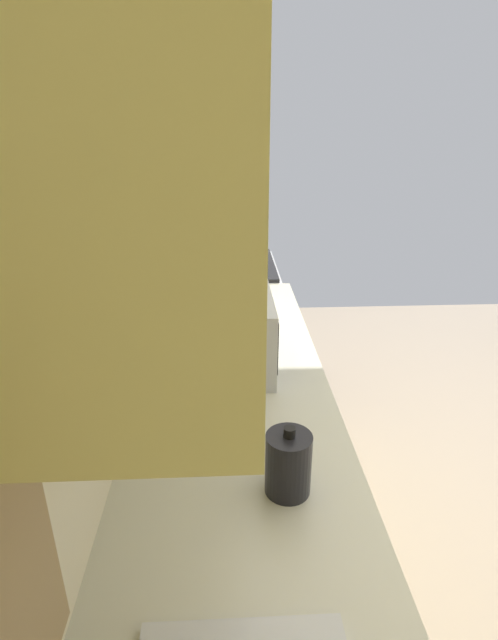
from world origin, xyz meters
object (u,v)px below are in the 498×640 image
at_px(oven_range, 228,332).
at_px(bowl, 256,302).
at_px(microwave, 227,328).
at_px(kettle, 288,463).

height_order(oven_range, bowl, oven_range).
distance_m(oven_range, microwave, 1.36).
xyz_separation_m(microwave, bowl, (0.52, -0.14, -0.10)).
relative_size(oven_range, bowl, 6.81).
xyz_separation_m(oven_range, kettle, (-1.91, -0.14, 0.53)).
height_order(oven_range, kettle, kettle).
bearing_deg(oven_range, kettle, -175.90).
bearing_deg(microwave, oven_range, -0.25).
xyz_separation_m(microwave, kettle, (-0.69, -0.14, -0.05)).
xyz_separation_m(bowl, kettle, (-1.21, 0.00, 0.05)).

